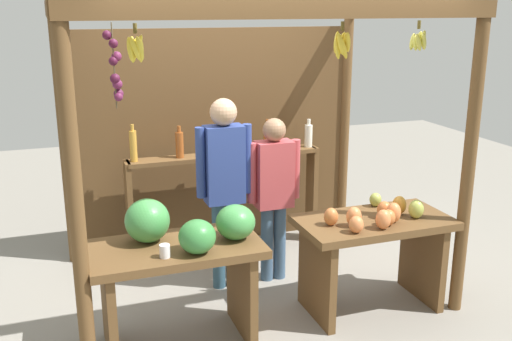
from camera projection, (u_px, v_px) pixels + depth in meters
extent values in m
plane|color=gray|center=(249.00, 282.00, 5.22)|extent=(12.00, 12.00, 0.00)
cylinder|color=brown|center=(76.00, 207.00, 3.52)|extent=(0.10, 0.10, 2.41)
cylinder|color=brown|center=(469.00, 165.00, 4.44)|extent=(0.10, 0.10, 2.41)
cylinder|color=brown|center=(64.00, 138.00, 5.34)|extent=(0.10, 0.10, 2.41)
cylinder|color=brown|center=(345.00, 119.00, 6.26)|extent=(0.10, 0.10, 2.41)
cube|color=brown|center=(298.00, 9.00, 3.67)|extent=(2.97, 0.12, 0.12)
cube|color=brown|center=(55.00, 9.00, 4.12)|extent=(0.12, 2.10, 0.12)
cube|color=brown|center=(405.00, 8.00, 5.04)|extent=(0.12, 2.10, 0.12)
cube|color=#52381E|center=(215.00, 139.00, 5.85)|extent=(2.87, 0.04, 2.17)
cylinder|color=brown|center=(419.00, 25.00, 4.16)|extent=(0.02, 0.02, 0.06)
ellipsoid|color=#D1CC4C|center=(423.00, 39.00, 4.20)|extent=(0.04, 0.08, 0.13)
ellipsoid|color=#D1CC4C|center=(418.00, 40.00, 4.22)|extent=(0.07, 0.06, 0.13)
ellipsoid|color=#D1CC4C|center=(412.00, 42.00, 4.22)|extent=(0.07, 0.06, 0.13)
ellipsoid|color=#D1CC4C|center=(415.00, 42.00, 4.19)|extent=(0.04, 0.08, 0.13)
ellipsoid|color=#D1CC4C|center=(418.00, 42.00, 4.16)|extent=(0.06, 0.05, 0.13)
ellipsoid|color=#D1CC4C|center=(424.00, 42.00, 4.17)|extent=(0.07, 0.07, 0.13)
cylinder|color=brown|center=(135.00, 28.00, 3.50)|extent=(0.02, 0.02, 0.06)
ellipsoid|color=yellow|center=(141.00, 50.00, 3.54)|extent=(0.04, 0.06, 0.15)
ellipsoid|color=yellow|center=(138.00, 46.00, 3.55)|extent=(0.08, 0.08, 0.16)
ellipsoid|color=yellow|center=(135.00, 51.00, 3.56)|extent=(0.06, 0.04, 0.15)
ellipsoid|color=yellow|center=(132.00, 48.00, 3.53)|extent=(0.06, 0.09, 0.15)
ellipsoid|color=yellow|center=(130.00, 49.00, 3.51)|extent=(0.05, 0.07, 0.16)
ellipsoid|color=yellow|center=(135.00, 48.00, 3.50)|extent=(0.08, 0.05, 0.16)
ellipsoid|color=yellow|center=(140.00, 48.00, 3.51)|extent=(0.07, 0.06, 0.16)
cylinder|color=brown|center=(343.00, 26.00, 3.89)|extent=(0.02, 0.02, 0.06)
ellipsoid|color=gold|center=(345.00, 44.00, 3.93)|extent=(0.04, 0.06, 0.15)
ellipsoid|color=gold|center=(343.00, 45.00, 3.95)|extent=(0.08, 0.08, 0.16)
ellipsoid|color=gold|center=(340.00, 42.00, 3.94)|extent=(0.09, 0.04, 0.15)
ellipsoid|color=gold|center=(337.00, 42.00, 3.94)|extent=(0.06, 0.05, 0.15)
ellipsoid|color=gold|center=(337.00, 48.00, 3.91)|extent=(0.04, 0.07, 0.15)
ellipsoid|color=gold|center=(341.00, 44.00, 3.88)|extent=(0.06, 0.06, 0.16)
ellipsoid|color=gold|center=(344.00, 48.00, 3.90)|extent=(0.08, 0.04, 0.15)
ellipsoid|color=gold|center=(348.00, 42.00, 3.91)|extent=(0.07, 0.08, 0.16)
cylinder|color=#4C422D|center=(114.00, 66.00, 3.77)|extent=(0.01, 0.01, 0.55)
sphere|color=#47142D|center=(107.00, 35.00, 3.72)|extent=(0.06, 0.06, 0.06)
sphere|color=#47142D|center=(113.00, 43.00, 3.72)|extent=(0.06, 0.06, 0.06)
sphere|color=#601E42|center=(117.00, 56.00, 3.78)|extent=(0.07, 0.07, 0.07)
sphere|color=#47142D|center=(113.00, 61.00, 3.76)|extent=(0.06, 0.06, 0.06)
sphere|color=#47142D|center=(115.00, 79.00, 3.80)|extent=(0.07, 0.07, 0.07)
sphere|color=#601E42|center=(117.00, 84.00, 3.82)|extent=(0.07, 0.07, 0.07)
sphere|color=#511938|center=(119.00, 94.00, 3.85)|extent=(0.07, 0.07, 0.07)
sphere|color=#601E42|center=(119.00, 97.00, 3.83)|extent=(0.06, 0.06, 0.06)
cube|color=brown|center=(176.00, 249.00, 4.09)|extent=(1.21, 0.64, 0.06)
cube|color=brown|center=(109.00, 310.00, 4.04)|extent=(0.06, 0.58, 0.71)
cube|color=brown|center=(242.00, 288.00, 4.34)|extent=(0.06, 0.58, 0.71)
ellipsoid|color=#429347|center=(147.00, 221.00, 4.10)|extent=(0.42, 0.42, 0.31)
ellipsoid|color=#429347|center=(235.00, 222.00, 4.16)|extent=(0.40, 0.40, 0.25)
ellipsoid|color=#38843D|center=(197.00, 237.00, 3.92)|extent=(0.32, 0.32, 0.23)
cylinder|color=white|center=(165.00, 251.00, 3.87)|extent=(0.07, 0.07, 0.09)
cube|color=brown|center=(374.00, 222.00, 4.59)|extent=(1.21, 0.64, 0.06)
cube|color=brown|center=(317.00, 276.00, 4.54)|extent=(0.06, 0.58, 0.71)
cube|color=brown|center=(422.00, 259.00, 4.85)|extent=(0.06, 0.58, 0.71)
ellipsoid|color=#A8B24C|center=(416.00, 209.00, 4.58)|extent=(0.13, 0.13, 0.15)
ellipsoid|color=#A8B24C|center=(375.00, 200.00, 4.85)|extent=(0.11, 0.11, 0.12)
ellipsoid|color=#CC7038|center=(331.00, 217.00, 4.43)|extent=(0.13, 0.13, 0.14)
ellipsoid|color=#E07F47|center=(394.00, 213.00, 4.49)|extent=(0.15, 0.15, 0.16)
ellipsoid|color=#E07F47|center=(356.00, 225.00, 4.28)|extent=(0.14, 0.14, 0.13)
ellipsoid|color=#CC7038|center=(384.00, 210.00, 4.58)|extent=(0.15, 0.15, 0.14)
ellipsoid|color=#CC7038|center=(388.00, 218.00, 4.42)|extent=(0.12, 0.12, 0.13)
ellipsoid|color=gold|center=(399.00, 205.00, 4.67)|extent=(0.14, 0.14, 0.15)
ellipsoid|color=#E07F47|center=(354.00, 217.00, 4.40)|extent=(0.15, 0.15, 0.15)
ellipsoid|color=#E07F47|center=(383.00, 219.00, 4.35)|extent=(0.16, 0.16, 0.15)
cube|color=brown|center=(130.00, 214.00, 5.47)|extent=(0.05, 0.20, 1.00)
cube|color=brown|center=(312.00, 193.00, 6.07)|extent=(0.05, 0.20, 1.00)
cube|color=brown|center=(225.00, 156.00, 5.64)|extent=(1.87, 0.22, 0.04)
cylinder|color=gold|center=(133.00, 146.00, 5.32)|extent=(0.07, 0.07, 0.29)
cylinder|color=gold|center=(132.00, 128.00, 5.27)|extent=(0.03, 0.03, 0.06)
cylinder|color=#994C1E|center=(180.00, 145.00, 5.46)|extent=(0.07, 0.07, 0.24)
cylinder|color=#994C1E|center=(179.00, 129.00, 5.42)|extent=(0.03, 0.03, 0.06)
cylinder|color=#994C1E|center=(225.00, 141.00, 5.60)|extent=(0.08, 0.08, 0.25)
cylinder|color=#994C1E|center=(225.00, 125.00, 5.56)|extent=(0.03, 0.03, 0.06)
cylinder|color=#994C1E|center=(267.00, 138.00, 5.74)|extent=(0.08, 0.08, 0.25)
cylinder|color=#994C1E|center=(267.00, 122.00, 5.70)|extent=(0.03, 0.03, 0.06)
cylinder|color=silver|center=(308.00, 136.00, 5.88)|extent=(0.08, 0.08, 0.22)
cylinder|color=silver|center=(309.00, 122.00, 5.85)|extent=(0.04, 0.04, 0.06)
cylinder|color=#315467|center=(219.00, 246.00, 5.02)|extent=(0.11, 0.11, 0.78)
cylinder|color=#315467|center=(232.00, 244.00, 5.06)|extent=(0.11, 0.11, 0.78)
cube|color=#2D428C|center=(224.00, 165.00, 4.85)|extent=(0.32, 0.19, 0.66)
cylinder|color=#2D428C|center=(201.00, 163.00, 4.78)|extent=(0.08, 0.08, 0.59)
cylinder|color=#2D428C|center=(247.00, 159.00, 4.90)|extent=(0.08, 0.08, 0.59)
sphere|color=tan|center=(223.00, 112.00, 4.73)|extent=(0.22, 0.22, 0.22)
cylinder|color=#3F5C7A|center=(267.00, 243.00, 5.18)|extent=(0.11, 0.11, 0.69)
cylinder|color=#3F5C7A|center=(279.00, 242.00, 5.22)|extent=(0.11, 0.11, 0.69)
cube|color=#BF474C|center=(274.00, 174.00, 5.03)|extent=(0.32, 0.19, 0.58)
cylinder|color=#BF474C|center=(252.00, 173.00, 4.96)|extent=(0.08, 0.08, 0.52)
cylinder|color=#BF474C|center=(295.00, 169.00, 5.09)|extent=(0.08, 0.08, 0.52)
sphere|color=#997051|center=(274.00, 130.00, 4.93)|extent=(0.20, 0.20, 0.20)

